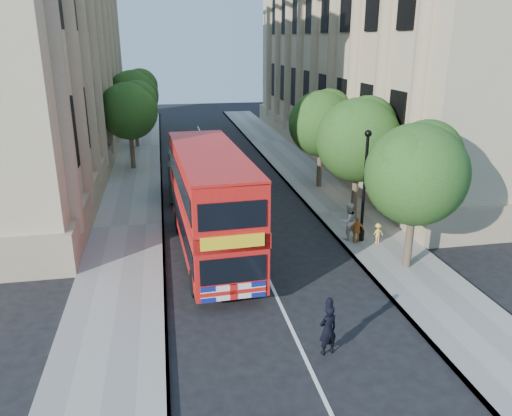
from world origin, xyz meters
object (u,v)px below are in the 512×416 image
double_decker_bus (211,201)px  box_van (187,173)px  police_constable (328,330)px  woman_pedestrian (348,221)px  lamp_post (364,191)px

double_decker_bus → box_van: 9.20m
police_constable → woman_pedestrian: size_ratio=0.93×
lamp_post → woman_pedestrian: lamp_post is taller
lamp_post → box_van: 11.72m
lamp_post → woman_pedestrian: size_ratio=2.95×
lamp_post → woman_pedestrian: bearing=153.7°
lamp_post → box_van: size_ratio=1.03×
lamp_post → double_decker_bus: (-6.95, -0.17, 0.01)m
lamp_post → double_decker_bus: lamp_post is taller
double_decker_bus → woman_pedestrian: (6.40, 0.44, -1.52)m
box_van → lamp_post: bearing=-46.9°
woman_pedestrian → police_constable: bearing=51.7°
box_van → police_constable: size_ratio=3.09×
box_van → woman_pedestrian: (6.94, -8.67, -0.38)m
police_constable → woman_pedestrian: (3.74, 8.27, 0.19)m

